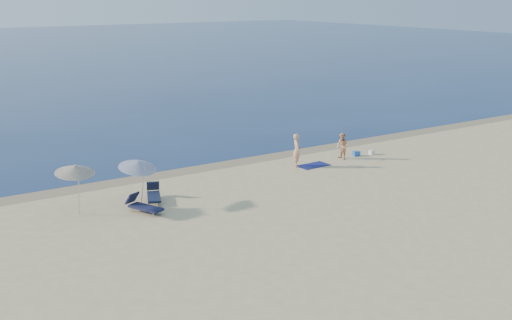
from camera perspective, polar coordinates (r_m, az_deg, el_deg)
The scene contains 10 objects.
wet_sand_strip at distance 38.03m, azimuth -1.20°, elevation -0.10°, with size 240.00×1.60×0.00m, color #847254.
person_left at distance 36.66m, azimuth 3.65°, elevation 0.87°, with size 0.71×0.46×1.94m, color tan.
person_right at distance 38.66m, azimuth 7.68°, elevation 1.22°, with size 0.77×0.60×1.58m, color tan.
beach_towel at distance 37.18m, azimuth 5.12°, elevation -0.48°, with size 1.87×1.04×0.03m, color #0F154F.
white_bag at distance 40.21m, azimuth 10.25°, elevation 0.68°, with size 0.31×0.27×0.27m, color silver.
blue_cooler at distance 39.67m, azimuth 8.90°, elevation 0.57°, with size 0.42×0.30×0.30m, color #2058AE.
umbrella_near at distance 30.13m, azimuth -10.46°, elevation -0.43°, with size 2.08×2.10×2.36m.
umbrella_far at distance 29.63m, azimuth -15.80°, elevation -0.82°, with size 1.94×1.96×2.42m.
lounger_left at distance 29.65m, azimuth -9.98°, elevation -4.04°, with size 1.30×1.97×0.83m.
lounger_right at distance 31.16m, azimuth -9.08°, elevation -3.08°, with size 1.26×1.94×0.82m.
Camera 1 is at (-19.55, -11.74, 9.72)m, focal length 45.00 mm.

